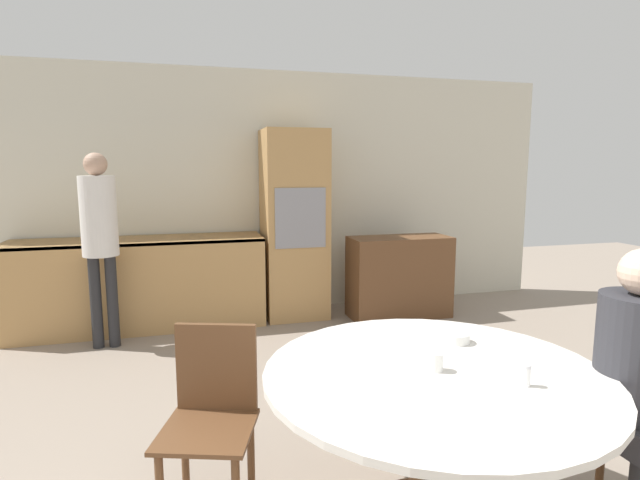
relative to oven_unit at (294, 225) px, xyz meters
The scene contains 11 objects.
wall_back 0.53m from the oven_unit, 127.67° to the left, with size 6.69×0.05×2.60m.
kitchen_counter 1.64m from the oven_unit, behind, with size 2.39×0.60×0.89m.
oven_unit is the anchor object (origin of this frame).
sideboard 1.24m from the oven_unit, 17.44° to the right, with size 1.06×0.45×0.86m.
dining_table 3.33m from the oven_unit, 92.22° to the right, with size 1.45×1.45×0.73m.
chair_far_left 3.12m from the oven_unit, 109.60° to the right, with size 0.51×0.51×0.86m.
person_seated 3.62m from the oven_unit, 79.22° to the right, with size 0.31×0.38×1.25m.
person_standing 1.89m from the oven_unit, 164.76° to the right, with size 0.30×0.30×1.70m.
cup 3.31m from the oven_unit, 92.21° to the right, with size 0.06×0.06×0.08m.
bowl_near 3.03m from the oven_unit, 87.35° to the right, with size 0.13×0.13×0.05m.
salt_shaker 3.54m from the oven_unit, 87.70° to the right, with size 0.03×0.03×0.09m.
Camera 1 is at (-0.87, -0.38, 1.58)m, focal length 28.00 mm.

